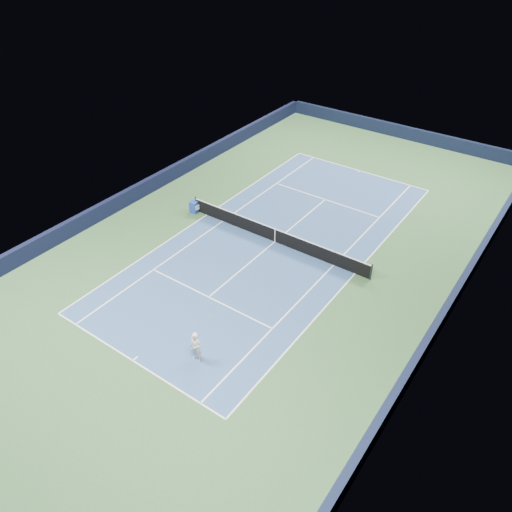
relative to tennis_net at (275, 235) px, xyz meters
The scene contains 19 objects.
ground 0.50m from the tennis_net, ahead, with size 40.00×40.00×0.00m, color #2E532D.
wall_far 19.83m from the tennis_net, 90.00° to the left, with size 22.00×0.35×1.10m, color black.
wall_right 10.83m from the tennis_net, ahead, with size 0.35×40.00×1.10m, color #111933.
wall_left 10.83m from the tennis_net, behind, with size 0.35×40.00×1.10m, color black.
court_surface 0.50m from the tennis_net, ahead, with size 10.97×23.77×0.01m, color navy.
baseline_far 11.90m from the tennis_net, 90.00° to the left, with size 10.97×0.08×0.00m, color white.
baseline_near 11.90m from the tennis_net, 90.00° to the right, with size 10.97×0.08×0.00m, color white.
sideline_doubles_right 5.51m from the tennis_net, ahead, with size 0.08×23.77×0.00m, color white.
sideline_doubles_left 5.51m from the tennis_net, behind, with size 0.08×23.77×0.00m, color white.
sideline_singles_right 4.14m from the tennis_net, ahead, with size 0.08×23.77×0.00m, color white.
sideline_singles_left 4.14m from the tennis_net, behind, with size 0.08×23.77×0.00m, color white.
service_line_far 6.42m from the tennis_net, 90.00° to the left, with size 8.23×0.08×0.00m, color white.
service_line_near 6.42m from the tennis_net, 90.00° to the right, with size 8.23×0.08×0.00m, color white.
center_service_line 0.50m from the tennis_net, ahead, with size 0.08×12.80×0.00m, color white.
center_mark_far 11.75m from the tennis_net, 90.00° to the left, with size 0.08×0.30×0.00m, color white.
center_mark_near 11.75m from the tennis_net, 90.00° to the right, with size 0.08×0.30×0.00m, color white.
tennis_net is the anchor object (origin of this frame).
sponsor_cube 6.40m from the tennis_net, behind, with size 0.60×0.50×0.81m.
tennis_player 10.37m from the tennis_net, 76.74° to the right, with size 0.79×1.27×2.00m.
Camera 1 is at (13.78, -21.38, 17.61)m, focal length 35.00 mm.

